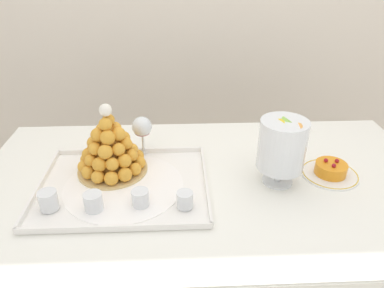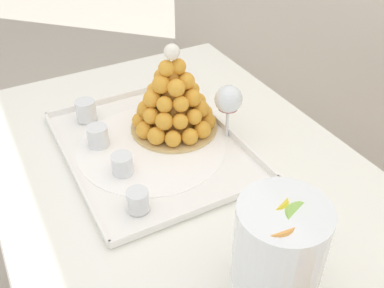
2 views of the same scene
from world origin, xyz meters
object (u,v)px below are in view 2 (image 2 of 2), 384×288
at_px(croquembouche, 173,100).
at_px(dessert_cup_centre, 122,165).
at_px(dessert_cup_mid_right, 138,201).
at_px(dessert_cup_mid_left, 98,137).
at_px(macaron_goblet, 280,246).
at_px(dessert_cup_left, 86,111).
at_px(serving_tray, 152,147).
at_px(wine_glass, 228,101).

bearing_deg(croquembouche, dessert_cup_centre, -59.88).
bearing_deg(dessert_cup_mid_right, dessert_cup_centre, 173.68).
xyz_separation_m(dessert_cup_mid_left, macaron_goblet, (0.57, 0.13, 0.10)).
xyz_separation_m(dessert_cup_left, macaron_goblet, (0.70, 0.12, 0.10)).
bearing_deg(dessert_cup_centre, dessert_cup_mid_left, -173.57).
bearing_deg(dessert_cup_mid_left, macaron_goblet, 12.49).
bearing_deg(dessert_cup_left, serving_tray, 28.12).
bearing_deg(dessert_cup_mid_right, croquembouche, 139.67).
relative_size(dessert_cup_left, wine_glass, 0.38).
height_order(dessert_cup_left, macaron_goblet, macaron_goblet).
xyz_separation_m(croquembouche, macaron_goblet, (0.55, -0.08, 0.04)).
distance_m(croquembouche, dessert_cup_centre, 0.23).
height_order(dessert_cup_mid_left, macaron_goblet, macaron_goblet).
height_order(croquembouche, macaron_goblet, croquembouche).
height_order(dessert_cup_mid_left, dessert_cup_centre, dessert_cup_mid_left).
height_order(serving_tray, croquembouche, croquembouche).
bearing_deg(macaron_goblet, dessert_cup_mid_left, -167.51).
xyz_separation_m(dessert_cup_left, wine_glass, (0.25, 0.30, 0.08)).
distance_m(croquembouche, dessert_cup_mid_left, 0.21).
distance_m(croquembouche, macaron_goblet, 0.55).
bearing_deg(croquembouche, wine_glass, 47.85).
xyz_separation_m(serving_tray, croquembouche, (-0.05, 0.09, 0.09)).
distance_m(serving_tray, dessert_cup_mid_left, 0.14).
distance_m(dessert_cup_left, macaron_goblet, 0.71).
bearing_deg(serving_tray, wine_glass, 75.78).
xyz_separation_m(croquembouche, dessert_cup_mid_left, (-0.02, -0.20, -0.06)).
relative_size(dessert_cup_centre, dessert_cup_mid_right, 1.03).
distance_m(dessert_cup_left, wine_glass, 0.40).
bearing_deg(dessert_cup_left, croquembouche, 52.00).
height_order(dessert_cup_mid_left, dessert_cup_mid_right, dessert_cup_mid_left).
bearing_deg(dessert_cup_left, dessert_cup_mid_right, -1.24).
relative_size(serving_tray, dessert_cup_left, 9.18).
xyz_separation_m(croquembouche, dessert_cup_left, (-0.15, -0.19, -0.06)).
bearing_deg(wine_glass, dessert_cup_mid_left, -111.10).
bearing_deg(dessert_cup_mid_left, serving_tray, 58.65).
relative_size(serving_tray, macaron_goblet, 2.31).
relative_size(dessert_cup_centre, macaron_goblet, 0.22).
bearing_deg(dessert_cup_mid_left, croquembouche, 83.58).
xyz_separation_m(serving_tray, dessert_cup_mid_left, (-0.07, -0.12, 0.03)).
relative_size(dessert_cup_left, dessert_cup_mid_right, 1.17).
bearing_deg(dessert_cup_mid_right, dessert_cup_left, 178.76).
bearing_deg(serving_tray, dessert_cup_mid_right, -30.99).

